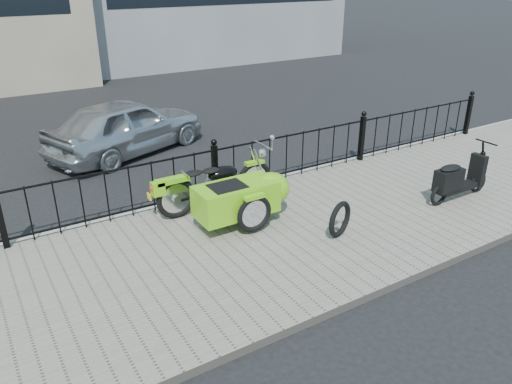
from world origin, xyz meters
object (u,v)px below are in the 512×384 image
motorcycle_sidecar (241,193)px  sedan_car (126,126)px  spare_tire (340,219)px  scooter (457,180)px

motorcycle_sidecar → sedan_car: (-0.42, 4.45, 0.04)m
motorcycle_sidecar → sedan_car: 4.47m
spare_tire → sedan_car: (-1.42, 5.72, 0.23)m
scooter → spare_tire: 2.62m
spare_tire → sedan_car: 5.90m
scooter → sedan_car: sedan_car is taller
scooter → sedan_car: 7.06m
scooter → spare_tire: scooter is taller
sedan_car → motorcycle_sidecar: bearing=164.8°
spare_tire → motorcycle_sidecar: bearing=128.1°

